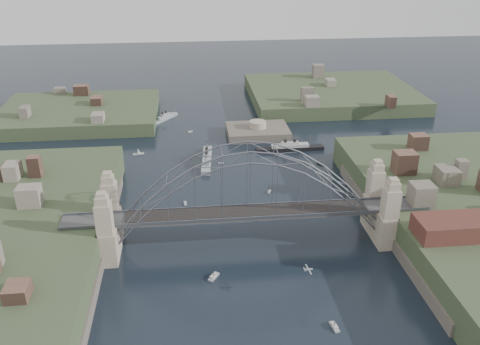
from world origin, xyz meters
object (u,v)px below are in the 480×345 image
object	(u,v)px
wharf_shed	(462,227)
naval_cruiser_far	(165,118)
bridge	(248,197)
fort_island	(258,136)
naval_cruiser_near	(207,159)
ocean_liner	(290,148)

from	to	relation	value
wharf_shed	naval_cruiser_far	size ratio (longest dim) A/B	1.59
bridge	fort_island	distance (m)	72.14
bridge	naval_cruiser_near	size ratio (longest dim) A/B	4.05
naval_cruiser_near	naval_cruiser_far	bearing A→B (deg)	108.83
naval_cruiser_near	naval_cruiser_far	world-z (taller)	naval_cruiser_near
bridge	ocean_liner	bearing A→B (deg)	69.23
wharf_shed	ocean_liner	size ratio (longest dim) A/B	0.87
fort_island	naval_cruiser_far	xyz separation A→B (m)	(-33.91, 20.68, 1.09)
fort_island	wharf_shed	xyz separation A→B (m)	(32.00, -84.00, 10.34)
fort_island	naval_cruiser_near	world-z (taller)	naval_cruiser_near
wharf_shed	bridge	bearing A→B (deg)	162.35
naval_cruiser_far	wharf_shed	bearing A→B (deg)	-57.80
wharf_shed	naval_cruiser_near	size ratio (longest dim) A/B	0.97
naval_cruiser_near	fort_island	bearing A→B (deg)	48.24
naval_cruiser_far	fort_island	bearing A→B (deg)	-31.37
ocean_liner	bridge	bearing A→B (deg)	-110.77
wharf_shed	naval_cruiser_far	bearing A→B (deg)	122.20
bridge	naval_cruiser_near	xyz separation A→B (m)	(-7.43, 48.23, -11.37)
naval_cruiser_far	ocean_liner	distance (m)	55.72
naval_cruiser_near	ocean_liner	world-z (taller)	naval_cruiser_near
fort_island	wharf_shed	bearing A→B (deg)	-69.15
naval_cruiser_near	ocean_liner	size ratio (longest dim) A/B	0.90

